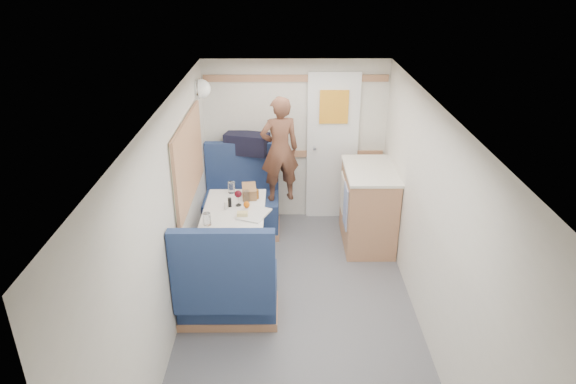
{
  "coord_description": "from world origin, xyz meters",
  "views": [
    {
      "loc": [
        -0.13,
        -3.7,
        3.06
      ],
      "look_at": [
        -0.1,
        0.9,
        0.94
      ],
      "focal_mm": 32.0,
      "sensor_mm": 36.0,
      "label": 1
    }
  ],
  "objects_px": {
    "dinette_table": "(235,221)",
    "salt_grinder": "(226,206)",
    "orange_fruit": "(247,205)",
    "cheese_block": "(242,214)",
    "tumbler_mid": "(231,187)",
    "galley_counter": "(368,206)",
    "tray": "(254,214)",
    "bread_loaf": "(249,191)",
    "bench_near": "(228,292)",
    "wine_glass": "(238,195)",
    "duffel_bag": "(247,143)",
    "tumbler_left": "(207,219)",
    "dome_light": "(201,89)",
    "tumbler_right": "(246,196)",
    "bench_far": "(242,207)",
    "beer_glass": "(256,194)",
    "person": "(280,150)",
    "pepper_grinder": "(230,202)"
  },
  "relations": [
    {
      "from": "dome_light",
      "to": "wine_glass",
      "type": "relative_size",
      "value": 1.19
    },
    {
      "from": "tumbler_mid",
      "to": "beer_glass",
      "type": "relative_size",
      "value": 1.26
    },
    {
      "from": "cheese_block",
      "to": "tumbler_right",
      "type": "xyz_separation_m",
      "value": [
        0.02,
        0.37,
        0.02
      ]
    },
    {
      "from": "dome_light",
      "to": "galley_counter",
      "type": "distance_m",
      "value": 2.28
    },
    {
      "from": "dome_light",
      "to": "tumbler_mid",
      "type": "xyz_separation_m",
      "value": [
        0.33,
        -0.48,
        -0.97
      ]
    },
    {
      "from": "galley_counter",
      "to": "tumbler_right",
      "type": "xyz_separation_m",
      "value": [
        -1.35,
        -0.39,
        0.31
      ]
    },
    {
      "from": "cheese_block",
      "to": "bread_loaf",
      "type": "height_order",
      "value": "bread_loaf"
    },
    {
      "from": "bench_near",
      "to": "tumbler_mid",
      "type": "height_order",
      "value": "bench_near"
    },
    {
      "from": "duffel_bag",
      "to": "tumbler_left",
      "type": "relative_size",
      "value": 4.19
    },
    {
      "from": "person",
      "to": "orange_fruit",
      "type": "height_order",
      "value": "person"
    },
    {
      "from": "tumbler_left",
      "to": "beer_glass",
      "type": "xyz_separation_m",
      "value": [
        0.44,
        0.59,
        -0.01
      ]
    },
    {
      "from": "cheese_block",
      "to": "tumbler_mid",
      "type": "bearing_deg",
      "value": 105.53
    },
    {
      "from": "salt_grinder",
      "to": "pepper_grinder",
      "type": "bearing_deg",
      "value": 63.84
    },
    {
      "from": "bench_near",
      "to": "bread_loaf",
      "type": "relative_size",
      "value": 3.92
    },
    {
      "from": "bench_near",
      "to": "tumbler_left",
      "type": "xyz_separation_m",
      "value": [
        -0.22,
        0.5,
        0.48
      ]
    },
    {
      "from": "dome_light",
      "to": "tumbler_mid",
      "type": "height_order",
      "value": "dome_light"
    },
    {
      "from": "tumbler_mid",
      "to": "galley_counter",
      "type": "bearing_deg",
      "value": 6.66
    },
    {
      "from": "duffel_bag",
      "to": "orange_fruit",
      "type": "distance_m",
      "value": 1.18
    },
    {
      "from": "bread_loaf",
      "to": "bench_far",
      "type": "bearing_deg",
      "value": 103.31
    },
    {
      "from": "tray",
      "to": "beer_glass",
      "type": "xyz_separation_m",
      "value": [
        0.0,
        0.38,
        0.04
      ]
    },
    {
      "from": "bread_loaf",
      "to": "bench_near",
      "type": "bearing_deg",
      "value": -96.84
    },
    {
      "from": "wine_glass",
      "to": "tumbler_mid",
      "type": "bearing_deg",
      "value": 107.6
    },
    {
      "from": "wine_glass",
      "to": "tumbler_right",
      "type": "relative_size",
      "value": 1.46
    },
    {
      "from": "tumbler_mid",
      "to": "tray",
      "type": "bearing_deg",
      "value": -62.86
    },
    {
      "from": "dome_light",
      "to": "orange_fruit",
      "type": "bearing_deg",
      "value": -59.39
    },
    {
      "from": "salt_grinder",
      "to": "wine_glass",
      "type": "bearing_deg",
      "value": 38.67
    },
    {
      "from": "galley_counter",
      "to": "dinette_table",
      "type": "bearing_deg",
      "value": -159.46
    },
    {
      "from": "orange_fruit",
      "to": "wine_glass",
      "type": "bearing_deg",
      "value": 136.57
    },
    {
      "from": "galley_counter",
      "to": "tray",
      "type": "distance_m",
      "value": 1.47
    },
    {
      "from": "duffel_bag",
      "to": "dinette_table",
      "type": "bearing_deg",
      "value": -77.75
    },
    {
      "from": "dinette_table",
      "to": "bread_loaf",
      "type": "height_order",
      "value": "bread_loaf"
    },
    {
      "from": "galley_counter",
      "to": "duffel_bag",
      "type": "distance_m",
      "value": 1.61
    },
    {
      "from": "duffel_bag",
      "to": "tumbler_right",
      "type": "relative_size",
      "value": 4.46
    },
    {
      "from": "dinette_table",
      "to": "tumbler_left",
      "type": "xyz_separation_m",
      "value": [
        -0.23,
        -0.37,
        0.22
      ]
    },
    {
      "from": "bench_near",
      "to": "tumbler_left",
      "type": "height_order",
      "value": "bench_near"
    },
    {
      "from": "dinette_table",
      "to": "orange_fruit",
      "type": "distance_m",
      "value": 0.24
    },
    {
      "from": "wine_glass",
      "to": "galley_counter",
      "type": "bearing_deg",
      "value": 19.08
    },
    {
      "from": "dinette_table",
      "to": "cheese_block",
      "type": "distance_m",
      "value": 0.3
    },
    {
      "from": "duffel_bag",
      "to": "cheese_block",
      "type": "bearing_deg",
      "value": -72.88
    },
    {
      "from": "wine_glass",
      "to": "tumbler_left",
      "type": "xyz_separation_m",
      "value": [
        -0.26,
        -0.42,
        -0.06
      ]
    },
    {
      "from": "duffel_bag",
      "to": "tumbler_left",
      "type": "height_order",
      "value": "duffel_bag"
    },
    {
      "from": "orange_fruit",
      "to": "tumbler_right",
      "type": "distance_m",
      "value": 0.19
    },
    {
      "from": "dinette_table",
      "to": "tumbler_right",
      "type": "relative_size",
      "value": 7.97
    },
    {
      "from": "person",
      "to": "tray",
      "type": "relative_size",
      "value": 3.72
    },
    {
      "from": "duffel_bag",
      "to": "cheese_block",
      "type": "xyz_separation_m",
      "value": [
        0.03,
        -1.33,
        -0.27
      ]
    },
    {
      "from": "dinette_table",
      "to": "salt_grinder",
      "type": "height_order",
      "value": "salt_grinder"
    },
    {
      "from": "tumbler_mid",
      "to": "bread_loaf",
      "type": "height_order",
      "value": "tumbler_mid"
    },
    {
      "from": "bench_far",
      "to": "beer_glass",
      "type": "bearing_deg",
      "value": -71.63
    },
    {
      "from": "person",
      "to": "pepper_grinder",
      "type": "xyz_separation_m",
      "value": [
        -0.51,
        -0.76,
        -0.3
      ]
    },
    {
      "from": "salt_grinder",
      "to": "bench_near",
      "type": "bearing_deg",
      "value": -84.54
    }
  ]
}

